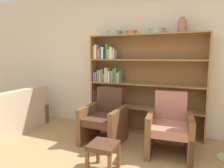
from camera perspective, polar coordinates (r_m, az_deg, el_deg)
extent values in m
cube|color=beige|center=(3.90, 8.95, 6.87)|extent=(12.00, 0.06, 2.75)
cube|color=olive|center=(4.09, -5.02, 0.54)|extent=(0.02, 0.30, 1.83)
cube|color=olive|center=(3.65, 25.57, -1.12)|extent=(0.02, 0.30, 1.83)
cube|color=olive|center=(3.71, 9.70, 13.70)|extent=(2.06, 0.30, 0.02)
cube|color=olive|center=(3.96, 9.07, -13.30)|extent=(2.06, 0.30, 0.03)
cube|color=brown|center=(3.87, 9.86, 0.03)|extent=(2.06, 0.01, 1.83)
cube|color=#4C756B|center=(4.19, -4.77, -9.89)|extent=(0.02, 0.14, 0.27)
cube|color=red|center=(4.21, -4.26, -10.53)|extent=(0.03, 0.19, 0.17)
cube|color=#7F6B4C|center=(4.16, -3.99, -10.24)|extent=(0.04, 0.13, 0.24)
cube|color=#994C99|center=(4.16, -3.41, -10.66)|extent=(0.03, 0.16, 0.18)
cube|color=#334CB2|center=(4.14, -2.99, -10.43)|extent=(0.03, 0.16, 0.22)
cube|color=red|center=(4.13, -2.49, -10.36)|extent=(0.02, 0.17, 0.24)
cube|color=#994C99|center=(4.12, -2.23, -10.85)|extent=(0.02, 0.14, 0.18)
cube|color=#4C756B|center=(4.12, -1.62, -10.60)|extent=(0.04, 0.19, 0.22)
cube|color=#B2A899|center=(4.10, -1.25, -10.45)|extent=(0.02, 0.18, 0.25)
cube|color=#7F6B4C|center=(4.06, -1.05, -10.69)|extent=(0.03, 0.12, 0.24)
cube|color=#388C47|center=(4.07, -0.48, -10.49)|extent=(0.02, 0.17, 0.26)
cube|color=gold|center=(4.04, -0.14, -10.96)|extent=(0.04, 0.12, 0.21)
cube|color=olive|center=(3.82, 9.23, -6.70)|extent=(2.06, 0.30, 0.03)
cube|color=red|center=(4.07, -4.82, -3.56)|extent=(0.02, 0.15, 0.27)
cube|color=black|center=(4.07, -4.22, -3.72)|extent=(0.04, 0.18, 0.25)
cube|color=#7F6B4C|center=(4.06, -3.72, -4.22)|extent=(0.02, 0.18, 0.18)
cube|color=#4C756B|center=(4.05, -3.33, -4.19)|extent=(0.03, 0.19, 0.19)
cube|color=#4C756B|center=(4.02, -2.97, -3.83)|extent=(0.02, 0.17, 0.25)
cube|color=white|center=(4.00, -2.59, -4.37)|extent=(0.03, 0.15, 0.18)
cube|color=#334CB2|center=(3.97, -2.22, -3.82)|extent=(0.02, 0.13, 0.27)
cube|color=gold|center=(3.97, -1.74, -4.39)|extent=(0.03, 0.14, 0.19)
cube|color=white|center=(3.95, -1.42, -4.30)|extent=(0.02, 0.12, 0.22)
cube|color=white|center=(3.94, -0.87, -4.32)|extent=(0.03, 0.14, 0.22)
cube|color=#334CB2|center=(3.96, -0.23, -4.24)|extent=(0.03, 0.20, 0.22)
cube|color=#994C99|center=(3.92, 0.12, -4.11)|extent=(0.03, 0.15, 0.26)
cube|color=white|center=(3.92, 0.60, -4.83)|extent=(0.02, 0.15, 0.16)
cube|color=#994C99|center=(3.89, 0.93, -4.61)|extent=(0.03, 0.13, 0.20)
cube|color=red|center=(3.90, 1.45, -4.82)|extent=(0.02, 0.16, 0.17)
cube|color=olive|center=(3.73, 9.38, -0.06)|extent=(2.06, 0.30, 0.02)
cube|color=#994C99|center=(4.00, -4.80, 2.06)|extent=(0.04, 0.13, 0.18)
cube|color=#4C756B|center=(3.99, -4.19, 2.07)|extent=(0.04, 0.16, 0.19)
cube|color=#7F6B4C|center=(3.98, -3.49, 2.38)|extent=(0.04, 0.19, 0.23)
cube|color=#B2A899|center=(3.96, -2.92, 2.38)|extent=(0.03, 0.19, 0.23)
cube|color=#4C756B|center=(3.93, -2.40, 2.49)|extent=(0.04, 0.17, 0.25)
cube|color=#994C99|center=(3.93, -1.80, 1.87)|extent=(0.02, 0.20, 0.17)
cube|color=white|center=(3.90, -1.57, 2.64)|extent=(0.02, 0.15, 0.28)
cube|color=gold|center=(3.90, -1.08, 2.55)|extent=(0.03, 0.17, 0.27)
cube|color=white|center=(3.87, -0.64, 2.12)|extent=(0.03, 0.14, 0.22)
cube|color=#994C99|center=(3.87, -0.09, 1.96)|extent=(0.02, 0.18, 0.19)
cube|color=#669EB2|center=(3.84, 0.18, 2.13)|extent=(0.03, 0.13, 0.22)
cube|color=#7F6B4C|center=(3.82, 0.60, 2.37)|extent=(0.03, 0.12, 0.26)
cube|color=#388C47|center=(3.82, 1.27, 2.50)|extent=(0.04, 0.16, 0.28)
cube|color=gold|center=(3.82, 1.97, 1.87)|extent=(0.04, 0.17, 0.19)
cube|color=#669EB2|center=(3.80, 2.37, 2.13)|extent=(0.02, 0.17, 0.23)
cube|color=olive|center=(3.70, 9.54, 6.80)|extent=(2.06, 0.30, 0.02)
cube|color=orange|center=(3.99, -4.83, 8.95)|extent=(0.04, 0.16, 0.25)
cube|color=white|center=(3.95, -4.43, 9.13)|extent=(0.04, 0.12, 0.27)
cube|color=#7F6B4C|center=(3.96, -3.80, 8.35)|extent=(0.02, 0.17, 0.17)
cube|color=orange|center=(3.96, -3.31, 8.58)|extent=(0.03, 0.20, 0.20)
cube|color=#334CB2|center=(3.94, -2.81, 8.91)|extent=(0.03, 0.20, 0.24)
cube|color=white|center=(3.89, -2.50, 8.81)|extent=(0.04, 0.12, 0.23)
cube|color=black|center=(3.90, -1.64, 8.45)|extent=(0.04, 0.18, 0.18)
cube|color=#388C47|center=(3.88, -1.13, 9.22)|extent=(0.03, 0.17, 0.28)
cube|color=#B2A899|center=(3.86, -0.67, 8.52)|extent=(0.02, 0.17, 0.19)
cube|color=gold|center=(3.85, -0.32, 8.91)|extent=(0.02, 0.16, 0.24)
cube|color=white|center=(3.83, 0.09, 8.74)|extent=(0.04, 0.16, 0.21)
cube|color=#B2A899|center=(3.82, 0.75, 8.43)|extent=(0.04, 0.16, 0.17)
cylinder|color=gray|center=(3.90, 0.67, 14.33)|extent=(0.27, 0.27, 0.08)
torus|color=gray|center=(3.90, 0.67, 14.85)|extent=(0.29, 0.29, 0.02)
cylinder|color=#C67547|center=(3.79, 5.53, 14.37)|extent=(0.19, 0.19, 0.07)
torus|color=#C67547|center=(3.79, 5.54, 14.79)|extent=(0.22, 0.22, 0.02)
cylinder|color=gray|center=(3.68, 12.73, 14.56)|extent=(0.27, 0.27, 0.09)
torus|color=gray|center=(3.69, 12.75, 15.16)|extent=(0.29, 0.29, 0.02)
cylinder|color=#A36647|center=(3.64, 19.45, 15.26)|extent=(0.15, 0.15, 0.20)
cylinder|color=#A36647|center=(3.66, 19.55, 17.19)|extent=(0.08, 0.08, 0.05)
cube|color=tan|center=(4.39, -28.09, -9.32)|extent=(0.84, 1.49, 0.42)
cube|color=tan|center=(4.05, -25.51, -4.55)|extent=(0.19, 1.49, 0.40)
cube|color=tan|center=(4.81, -21.91, -6.48)|extent=(0.83, 0.13, 0.58)
cube|color=#5B4C75|center=(4.02, -28.84, -5.12)|extent=(0.17, 0.36, 0.37)
cube|color=tan|center=(4.28, -24.72, -4.12)|extent=(0.17, 0.36, 0.37)
cube|color=brown|center=(3.09, -0.28, -16.10)|extent=(0.07, 0.07, 0.37)
cube|color=brown|center=(3.35, -9.43, -14.23)|extent=(0.07, 0.07, 0.37)
cube|color=brown|center=(3.61, 3.92, -12.48)|extent=(0.07, 0.07, 0.37)
cube|color=brown|center=(3.84, -4.22, -11.22)|extent=(0.07, 0.07, 0.37)
cube|color=#4C2D1E|center=(3.39, -2.50, -10.04)|extent=(0.51, 0.66, 0.12)
cube|color=#4C2D1E|center=(3.56, -0.46, -4.73)|extent=(0.48, 0.14, 0.47)
cube|color=brown|center=(3.31, 1.93, -12.22)|extent=(0.11, 0.68, 0.61)
cube|color=brown|center=(3.55, -6.59, -10.84)|extent=(0.11, 0.68, 0.61)
cube|color=brown|center=(2.93, 21.65, -18.12)|extent=(0.08, 0.08, 0.37)
cube|color=brown|center=(2.93, 9.94, -17.60)|extent=(0.08, 0.08, 0.37)
cube|color=brown|center=(3.49, 20.91, -13.77)|extent=(0.08, 0.08, 0.37)
cube|color=brown|center=(3.49, 11.28, -13.35)|extent=(0.08, 0.08, 0.37)
cube|color=#B2705B|center=(3.12, 16.10, -11.98)|extent=(0.53, 0.68, 0.12)
cube|color=#B2705B|center=(3.31, 16.40, -6.04)|extent=(0.49, 0.16, 0.47)
cube|color=brown|center=(3.16, 21.27, -13.76)|extent=(0.14, 0.68, 0.61)
cube|color=brown|center=(3.16, 10.83, -13.30)|extent=(0.14, 0.68, 0.61)
cube|color=brown|center=(2.86, -4.00, -18.82)|extent=(0.04, 0.04, 0.31)
cube|color=brown|center=(2.76, 1.90, -19.91)|extent=(0.04, 0.04, 0.31)
cube|color=brown|center=(2.63, -7.07, -21.44)|extent=(0.04, 0.04, 0.31)
cube|color=brown|center=(2.52, -0.66, -22.85)|extent=(0.04, 0.04, 0.31)
cube|color=#4C2D1E|center=(2.61, -2.49, -17.16)|extent=(0.34, 0.34, 0.06)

